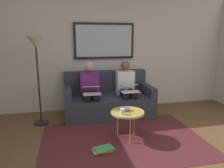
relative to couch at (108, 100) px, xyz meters
name	(u,v)px	position (x,y,z in m)	size (l,w,h in m)	color
wall_rear	(104,52)	(0.00, -0.48, 0.99)	(6.00, 0.12, 2.60)	beige
area_rug	(123,140)	(0.00, 1.27, -0.31)	(2.60, 1.80, 0.01)	#4C1E23
couch	(108,100)	(0.00, 0.00, 0.00)	(1.83, 0.90, 0.90)	#2D333D
framed_mirror	(104,41)	(0.00, -0.39, 1.24)	(1.34, 0.05, 0.78)	black
coffee_table	(128,113)	(-0.08, 1.22, 0.13)	(0.54, 0.54, 0.47)	tan
cup	(122,112)	(0.03, 1.31, 0.19)	(0.07, 0.07, 0.09)	silver
bowl	(125,109)	(-0.06, 1.15, 0.17)	(0.16, 0.16, 0.05)	slate
person_left	(126,86)	(-0.39, 0.07, 0.30)	(0.38, 0.58, 1.14)	silver
laptop_white	(130,88)	(-0.39, 0.31, 0.31)	(0.36, 0.34, 0.15)	white
person_right	(90,88)	(0.39, 0.07, 0.30)	(0.38, 0.58, 1.14)	#66236B
laptop_silver	(91,90)	(0.39, 0.31, 0.32)	(0.34, 0.36, 0.15)	silver
magazine_stack	(103,149)	(0.38, 1.54, -0.28)	(0.34, 0.29, 0.05)	red
standing_lamp	(36,52)	(1.37, 0.27, 1.06)	(0.32, 0.32, 1.66)	black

